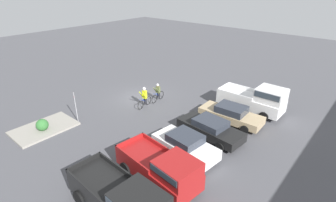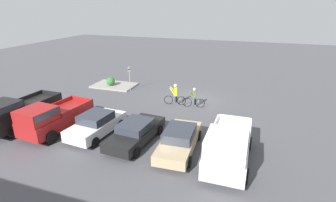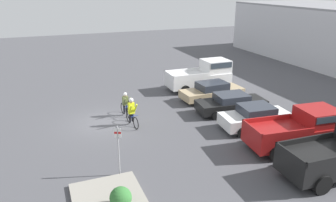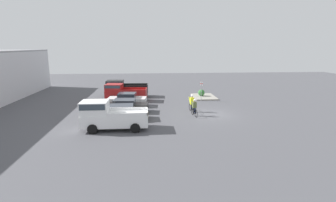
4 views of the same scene
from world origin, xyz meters
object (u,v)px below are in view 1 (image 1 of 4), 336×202
at_px(pickup_truck_1, 163,168).
at_px(cyclist_1, 158,92).
at_px(shrub, 42,125).
at_px(sedan_0, 231,114).
at_px(cyclist_0, 144,97).
at_px(fire_lane_sign, 75,104).
at_px(sedan_1, 210,128).
at_px(sedan_2, 185,145).
at_px(pickup_truck_0, 257,99).
at_px(pickup_truck_2, 122,199).

distance_m(pickup_truck_1, cyclist_1, 10.67).
bearing_deg(shrub, sedan_0, 136.76).
distance_m(cyclist_0, cyclist_1, 1.63).
height_order(pickup_truck_1, fire_lane_sign, fire_lane_sign).
distance_m(sedan_1, shrub, 11.89).
xyz_separation_m(sedan_2, pickup_truck_1, (2.84, 0.70, 0.35)).
height_order(sedan_0, shrub, sedan_0).
bearing_deg(cyclist_1, shrub, -15.82).
distance_m(sedan_1, cyclist_1, 7.06).
bearing_deg(fire_lane_sign, sedan_2, 102.90).
xyz_separation_m(pickup_truck_1, shrub, (1.63, -10.05, -0.51)).
xyz_separation_m(cyclist_0, cyclist_1, (-1.62, 0.04, -0.11)).
bearing_deg(pickup_truck_0, pickup_truck_1, -0.93).
relative_size(sedan_2, fire_lane_sign, 1.78).
bearing_deg(sedan_2, pickup_truck_0, 174.03).
xyz_separation_m(sedan_0, cyclist_1, (0.79, -6.84, 0.13)).
distance_m(sedan_0, pickup_truck_1, 8.47).
relative_size(sedan_0, sedan_2, 1.11).
bearing_deg(pickup_truck_0, sedan_2, -5.97).
xyz_separation_m(cyclist_1, shrub, (9.29, -2.63, -0.23)).
distance_m(pickup_truck_0, fire_lane_sign, 14.23).
relative_size(sedan_1, shrub, 5.63).
height_order(pickup_truck_0, shrub, pickup_truck_0).
relative_size(cyclist_0, shrub, 2.16).
height_order(sedan_0, sedan_1, sedan_0).
height_order(pickup_truck_2, shrub, pickup_truck_2).
bearing_deg(pickup_truck_0, fire_lane_sign, -42.94).
bearing_deg(shrub, cyclist_1, 164.18).
xyz_separation_m(sedan_2, cyclist_0, (-3.19, -6.77, 0.18)).
xyz_separation_m(sedan_1, pickup_truck_2, (8.42, 0.71, 0.46)).
xyz_separation_m(sedan_0, fire_lane_sign, (7.62, -8.93, 0.80)).
relative_size(cyclist_0, fire_lane_sign, 0.75).
bearing_deg(sedan_0, pickup_truck_2, 3.26).
distance_m(sedan_0, fire_lane_sign, 11.77).
bearing_deg(cyclist_0, sedan_0, 109.30).
relative_size(sedan_1, sedan_2, 1.10).
bearing_deg(cyclist_1, sedan_1, 73.45).
bearing_deg(pickup_truck_1, shrub, -80.77).
height_order(pickup_truck_0, cyclist_1, pickup_truck_0).
xyz_separation_m(pickup_truck_0, sedan_0, (2.80, -0.76, -0.51)).
relative_size(cyclist_0, cyclist_1, 1.01).
distance_m(pickup_truck_1, cyclist_0, 9.60).
distance_m(pickup_truck_0, pickup_truck_2, 14.02).
xyz_separation_m(sedan_2, pickup_truck_2, (5.62, 0.76, 0.40)).
distance_m(sedan_0, sedan_2, 5.60).
xyz_separation_m(sedan_1, fire_lane_sign, (4.82, -8.86, 0.81)).
xyz_separation_m(sedan_0, pickup_truck_1, (8.44, 0.58, 0.41)).
relative_size(sedan_0, fire_lane_sign, 1.97).
relative_size(pickup_truck_0, sedan_1, 1.09).
relative_size(fire_lane_sign, shrub, 2.87).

